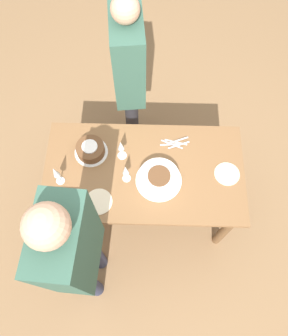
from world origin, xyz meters
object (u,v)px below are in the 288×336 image
person_cutting (129,73)px  wine_glass_far (121,147)px  wine_glass_near (56,173)px  wine_glass_extra (126,171)px  person_watching (76,253)px  cake_center_white (159,178)px  cake_front_chocolate (91,150)px

person_cutting → wine_glass_far: bearing=-9.2°
wine_glass_near → person_cutting: 0.92m
wine_glass_near → wine_glass_extra: 0.47m
wine_glass_extra → person_watching: 0.65m
wine_glass_extra → person_watching: size_ratio=0.11×
cake_center_white → wine_glass_far: (0.27, -0.19, 0.10)m
cake_center_white → cake_front_chocolate: 0.54m
wine_glass_near → person_cutting: size_ratio=0.13×
cake_center_white → person_cutting: person_cutting is taller
wine_glass_far → person_watching: bearing=75.2°
wine_glass_far → wine_glass_extra: bearing=102.8°
person_cutting → person_watching: 1.37m
cake_front_chocolate → wine_glass_far: 0.25m
wine_glass_near → person_cutting: person_cutting is taller
person_watching → wine_glass_near: bearing=26.3°
wine_glass_far → person_cutting: bearing=-93.2°
wine_glass_far → wine_glass_extra: (-0.04, 0.18, -0.00)m
cake_front_chocolate → wine_glass_near: (0.20, 0.23, 0.10)m
wine_glass_extra → cake_center_white: bearing=177.8°
wine_glass_far → person_watching: 0.80m
wine_glass_far → wine_glass_near: bearing=26.5°
cake_front_chocolate → wine_glass_near: bearing=50.0°
wine_glass_extra → person_watching: bearing=67.4°
wine_glass_extra → person_watching: (0.24, 0.58, 0.17)m
cake_center_white → person_cutting: bearing=-73.2°
person_cutting → wine_glass_near: bearing=-35.8°
person_cutting → wine_glass_extra: bearing=-5.4°
wine_glass_near → wine_glass_extra: (-0.47, -0.03, -0.01)m
cake_front_chocolate → wine_glass_extra: bearing=143.0°
wine_glass_extra → wine_glass_far: bearing=-77.2°
cake_center_white → person_cutting: 0.83m
cake_front_chocolate → wine_glass_near: wine_glass_near is taller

